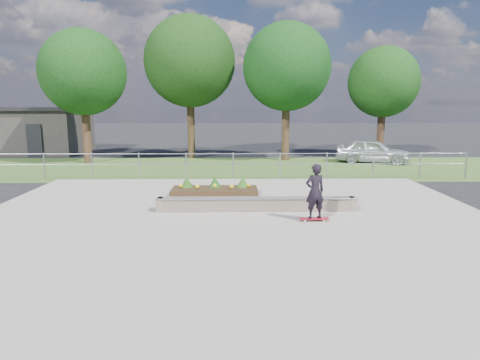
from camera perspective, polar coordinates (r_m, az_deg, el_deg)
name	(u,v)px	position (r m, az deg, el deg)	size (l,w,h in m)	color
ground	(233,233)	(11.01, -0.93, -7.04)	(120.00, 120.00, 0.00)	black
grass_verge	(233,168)	(21.76, -0.90, 1.63)	(30.00, 8.00, 0.02)	#375522
concrete_slab	(233,232)	(11.00, -0.93, -6.89)	(15.00, 15.00, 0.06)	gray
fence	(233,163)	(18.19, -0.92, 2.34)	(20.06, 0.06, 1.20)	gray
building	(21,130)	(31.82, -27.16, 5.96)	(8.40, 5.40, 3.00)	#2B2927
tree_far_left	(83,73)	(24.89, -20.22, 13.29)	(4.55, 4.55, 7.15)	#372016
tree_mid_left	(190,62)	(25.74, -6.72, 15.39)	(5.25, 5.25, 8.25)	black
tree_mid_right	(287,67)	(24.77, 6.26, 14.73)	(4.90, 4.90, 7.70)	#322114
tree_far_right	(384,82)	(27.55, 18.60, 12.24)	(4.20, 4.20, 6.60)	black
grind_ledge	(256,204)	(12.92, 2.20, -3.23)	(6.00, 0.44, 0.43)	brown
planter_bed	(215,190)	(15.12, -3.39, -1.32)	(3.00, 1.20, 0.61)	black
skateboarder	(315,192)	(11.82, 9.96, -1.54)	(0.80, 0.49, 1.60)	white
parked_car	(373,151)	(24.60, 17.27, 3.72)	(1.58, 3.92, 1.33)	silver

